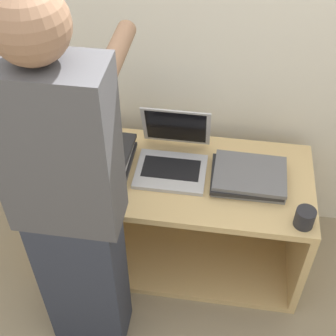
{
  "coord_description": "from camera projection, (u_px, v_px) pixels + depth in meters",
  "views": [
    {
      "loc": [
        0.22,
        -1.29,
        2.2
      ],
      "look_at": [
        0.0,
        0.21,
        0.74
      ],
      "focal_mm": 50.0,
      "sensor_mm": 36.0,
      "label": 1
    }
  ],
  "objects": [
    {
      "name": "person",
      "position": [
        71.0,
        208.0,
        1.75
      ],
      "size": [
        0.4,
        0.53,
        1.73
      ],
      "color": "#2D3342",
      "rests_on": "ground_plane"
    },
    {
      "name": "laptop_stack_left",
      "position": [
        96.0,
        156.0,
        2.25
      ],
      "size": [
        0.36,
        0.28,
        0.12
      ],
      "color": "gray",
      "rests_on": "cart"
    },
    {
      "name": "mug",
      "position": [
        305.0,
        218.0,
        2.0
      ],
      "size": [
        0.09,
        0.09,
        0.09
      ],
      "color": "#232328",
      "rests_on": "cart"
    },
    {
      "name": "laptop_open",
      "position": [
        173.0,
        157.0,
        2.26
      ],
      "size": [
        0.34,
        0.36,
        0.27
      ],
      "color": "#B7B7BC",
      "rests_on": "cart"
    },
    {
      "name": "cart",
      "position": [
        172.0,
        205.0,
        2.52
      ],
      "size": [
        1.37,
        0.61,
        0.62
      ],
      "color": "tan",
      "rests_on": "ground_plane"
    },
    {
      "name": "laptop_stack_right",
      "position": [
        248.0,
        176.0,
        2.2
      ],
      "size": [
        0.35,
        0.28,
        0.06
      ],
      "color": "gray",
      "rests_on": "cart"
    },
    {
      "name": "ground_plane",
      "position": [
        162.0,
        297.0,
        2.47
      ],
      "size": [
        12.0,
        12.0,
        0.0
      ],
      "primitive_type": "plane",
      "color": "gray"
    },
    {
      "name": "wall_back",
      "position": [
        184.0,
        21.0,
        2.15
      ],
      "size": [
        8.0,
        0.05,
        2.4
      ],
      "color": "silver",
      "rests_on": "ground_plane"
    }
  ]
}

